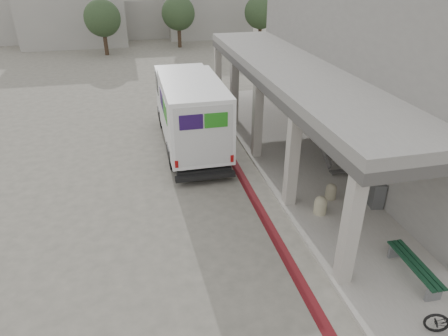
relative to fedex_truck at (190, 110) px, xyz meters
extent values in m
plane|color=#656156|center=(0.55, -6.38, -1.79)|extent=(120.00, 120.00, 0.00)
cube|color=#5A1216|center=(1.55, -4.38, -1.79)|extent=(0.35, 40.00, 0.01)
cube|color=gray|center=(4.55, -6.38, -1.73)|extent=(4.40, 28.00, 0.12)
cube|color=gray|center=(7.90, -1.88, 1.71)|extent=(4.30, 17.00, 7.00)
cube|color=#4A4846|center=(4.15, -1.88, 1.71)|extent=(3.40, 16.90, 0.35)
cube|color=gray|center=(4.15, -1.88, 2.06)|extent=(3.40, 16.90, 0.35)
cube|color=gray|center=(-7.45, 27.62, 0.96)|extent=(10.00, 6.00, 5.50)
cube|color=gray|center=(-0.45, 31.62, 0.21)|extent=(8.00, 6.00, 4.00)
cube|color=gray|center=(6.55, 29.62, 1.46)|extent=(9.00, 6.00, 6.50)
cube|color=gray|center=(-13.45, 30.62, 0.46)|extent=(7.00, 5.00, 4.50)
cylinder|color=#38281C|center=(-4.45, 21.62, -0.59)|extent=(0.36, 0.36, 2.40)
sphere|color=#273820|center=(-4.45, 21.62, 1.41)|extent=(3.20, 3.20, 3.20)
cylinder|color=#38281C|center=(2.55, 23.62, -0.59)|extent=(0.36, 0.36, 2.40)
sphere|color=#273820|center=(2.55, 23.62, 1.41)|extent=(3.20, 3.20, 3.20)
cylinder|color=#38281C|center=(10.55, 22.62, -0.59)|extent=(0.36, 0.36, 2.40)
sphere|color=#273820|center=(10.55, 22.62, 1.41)|extent=(3.20, 3.20, 3.20)
cube|color=black|center=(0.00, -0.04, -1.38)|extent=(2.18, 7.25, 0.31)
cube|color=white|center=(0.00, -0.97, 0.23)|extent=(2.49, 5.39, 2.69)
cube|color=white|center=(0.00, 2.60, 0.07)|extent=(2.49, 1.97, 2.38)
cube|color=white|center=(0.01, 3.69, -0.81)|extent=(2.28, 0.62, 0.83)
cube|color=black|center=(0.01, 3.43, 0.64)|extent=(2.28, 0.51, 1.09)
cube|color=black|center=(0.00, -3.76, -1.43)|extent=(2.38, 0.26, 0.19)
cube|color=#27114D|center=(-1.25, -0.24, 0.69)|extent=(0.02, 1.45, 0.78)
cube|color=#26861D|center=(-1.25, -1.79, 0.69)|extent=(0.02, 1.45, 0.78)
cube|color=#27114D|center=(-0.47, -3.69, 0.85)|extent=(0.88, 0.03, 0.57)
cube|color=#26861D|center=(0.46, -3.69, 0.85)|extent=(0.88, 0.03, 0.57)
cylinder|color=black|center=(-1.08, 2.66, -1.33)|extent=(0.29, 0.93, 0.93)
cylinder|color=black|center=(1.09, 2.65, -1.33)|extent=(0.29, 0.93, 0.93)
cylinder|color=black|center=(-1.09, -2.11, -1.33)|extent=(0.29, 0.93, 0.93)
cylinder|color=black|center=(1.08, -2.11, -1.33)|extent=(0.29, 0.93, 0.93)
cube|color=gray|center=(4.56, -11.11, -1.45)|extent=(0.44, 0.10, 0.43)
cube|color=gray|center=(4.62, -9.40, -1.45)|extent=(0.44, 0.10, 0.43)
cube|color=#123621|center=(4.43, -10.25, -1.22)|extent=(0.19, 2.06, 0.05)
cube|color=#123621|center=(4.59, -10.25, -1.22)|extent=(0.19, 2.06, 0.05)
cube|color=#123621|center=(4.75, -10.26, -1.22)|extent=(0.19, 2.06, 0.05)
cylinder|color=gray|center=(4.24, -5.97, -1.48)|extent=(0.39, 0.39, 0.39)
sphere|color=gray|center=(4.24, -5.97, -1.28)|extent=(0.39, 0.39, 0.39)
cylinder|color=tan|center=(3.45, -6.78, -1.45)|extent=(0.44, 0.44, 0.44)
sphere|color=tan|center=(3.45, -6.78, -1.24)|extent=(0.44, 0.44, 0.44)
cube|color=slate|center=(5.55, -6.78, -1.20)|extent=(0.52, 0.63, 0.94)
camera|label=1|loc=(-2.37, -17.22, 6.16)|focal=32.00mm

